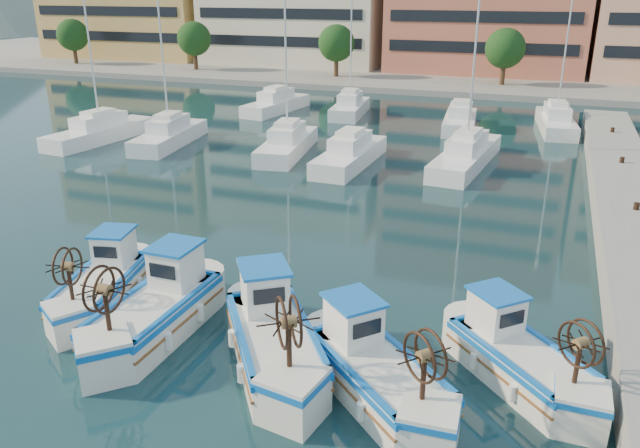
{
  "coord_description": "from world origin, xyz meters",
  "views": [
    {
      "loc": [
        9.13,
        -13.87,
        9.99
      ],
      "look_at": [
        1.37,
        7.0,
        1.5
      ],
      "focal_mm": 35.0,
      "sensor_mm": 36.0,
      "label": 1
    }
  ],
  "objects_px": {
    "fishing_boat_b": "(157,307)",
    "fishing_boat_d": "(374,368)",
    "fishing_boat_a": "(103,282)",
    "fishing_boat_c": "(273,336)",
    "fishing_boat_e": "(518,355)"
  },
  "relations": [
    {
      "from": "fishing_boat_b",
      "to": "fishing_boat_c",
      "type": "distance_m",
      "value": 4.01
    },
    {
      "from": "fishing_boat_c",
      "to": "fishing_boat_d",
      "type": "bearing_deg",
      "value": -43.67
    },
    {
      "from": "fishing_boat_d",
      "to": "fishing_boat_e",
      "type": "xyz_separation_m",
      "value": [
        3.43,
        1.98,
        -0.04
      ]
    },
    {
      "from": "fishing_boat_b",
      "to": "fishing_boat_a",
      "type": "bearing_deg",
      "value": 160.42
    },
    {
      "from": "fishing_boat_b",
      "to": "fishing_boat_d",
      "type": "distance_m",
      "value": 7.09
    },
    {
      "from": "fishing_boat_d",
      "to": "fishing_boat_c",
      "type": "bearing_deg",
      "value": 123.71
    },
    {
      "from": "fishing_boat_e",
      "to": "fishing_boat_b",
      "type": "bearing_deg",
      "value": 142.12
    },
    {
      "from": "fishing_boat_b",
      "to": "fishing_boat_e",
      "type": "height_order",
      "value": "fishing_boat_b"
    },
    {
      "from": "fishing_boat_c",
      "to": "fishing_boat_d",
      "type": "relative_size",
      "value": 1.11
    },
    {
      "from": "fishing_boat_a",
      "to": "fishing_boat_b",
      "type": "relative_size",
      "value": 0.92
    },
    {
      "from": "fishing_boat_a",
      "to": "fishing_boat_c",
      "type": "bearing_deg",
      "value": -23.61
    },
    {
      "from": "fishing_boat_a",
      "to": "fishing_boat_e",
      "type": "height_order",
      "value": "fishing_boat_a"
    },
    {
      "from": "fishing_boat_c",
      "to": "fishing_boat_e",
      "type": "xyz_separation_m",
      "value": [
        6.48,
        1.54,
        -0.11
      ]
    },
    {
      "from": "fishing_boat_e",
      "to": "fishing_boat_c",
      "type": "bearing_deg",
      "value": 148.6
    },
    {
      "from": "fishing_boat_a",
      "to": "fishing_boat_c",
      "type": "relative_size",
      "value": 0.91
    }
  ]
}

